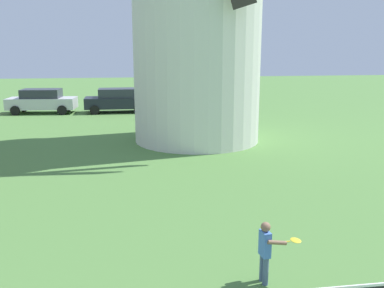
% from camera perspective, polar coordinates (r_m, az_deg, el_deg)
% --- Properties ---
extents(player_far, '(0.72, 0.42, 1.17)m').
position_cam_1_polar(player_far, '(7.93, 9.87, -13.60)').
color(player_far, slate).
rests_on(player_far, ground_plane).
extents(parked_car_silver, '(4.40, 2.17, 1.56)m').
position_cam_1_polar(parked_car_silver, '(29.43, -19.39, 5.47)').
color(parked_car_silver, silver).
rests_on(parked_car_silver, ground_plane).
extents(parked_car_black, '(4.11, 1.90, 1.56)m').
position_cam_1_polar(parked_car_black, '(28.59, -10.00, 5.80)').
color(parked_car_black, '#1E232D').
rests_on(parked_car_black, ground_plane).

